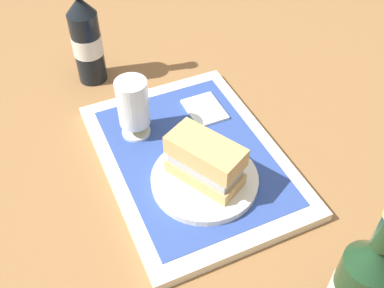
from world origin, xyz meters
name	(u,v)px	position (x,y,z in m)	size (l,w,h in m)	color
ground_plane	(192,162)	(0.00, 0.00, 0.00)	(3.00, 3.00, 0.00)	olive
tray	(192,159)	(0.00, 0.00, 0.01)	(0.44, 0.32, 0.02)	beige
placemat	(192,155)	(0.00, 0.00, 0.02)	(0.38, 0.27, 0.00)	#2D4793
plate	(205,180)	(-0.07, 0.01, 0.03)	(0.19, 0.19, 0.01)	silver
sandwich	(204,160)	(-0.07, 0.01, 0.08)	(0.14, 0.12, 0.08)	tan
beer_glass	(133,106)	(0.10, 0.08, 0.09)	(0.06, 0.06, 0.12)	silver
napkin_folded	(205,109)	(0.10, -0.08, 0.02)	(0.09, 0.07, 0.01)	white
beer_bottle	(86,39)	(0.33, 0.10, 0.10)	(0.07, 0.07, 0.27)	black
second_bottle	(357,287)	(-0.37, -0.07, 0.10)	(0.07, 0.07, 0.27)	#19381E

